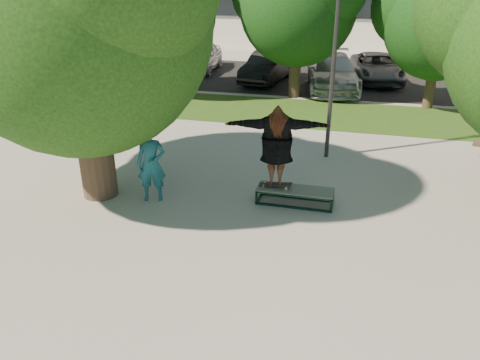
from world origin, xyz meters
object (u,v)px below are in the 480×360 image
(tree_left, at_px, (74,4))
(lamppost, at_px, (335,48))
(car_silver_b, at_px, (333,72))
(car_grey, at_px, (376,68))
(car_silver_a, at_px, (200,57))
(bystander, at_px, (151,164))
(car_dark, at_px, (267,67))
(grind_box, at_px, (295,196))

(tree_left, xyz_separation_m, lamppost, (5.29, 3.91, -1.27))
(tree_left, relative_size, lamppost, 1.16)
(tree_left, relative_size, car_silver_b, 1.31)
(car_grey, bearing_deg, car_silver_b, -139.31)
(tree_left, height_order, car_silver_a, tree_left)
(bystander, relative_size, car_silver_a, 0.41)
(lamppost, bearing_deg, bystander, -134.18)
(tree_left, relative_size, car_dark, 1.62)
(lamppost, height_order, car_grey, lamppost)
(bystander, xyz_separation_m, car_silver_b, (3.31, 12.79, -0.15))
(lamppost, height_order, grind_box, lamppost)
(car_grey, relative_size, car_silver_b, 0.90)
(grind_box, distance_m, car_dark, 13.45)
(bystander, bearing_deg, car_silver_a, 87.72)
(car_silver_a, bearing_deg, grind_box, -67.81)
(car_grey, bearing_deg, tree_left, -122.65)
(grind_box, bearing_deg, bystander, -169.38)
(car_silver_b, bearing_deg, car_silver_a, 151.66)
(lamppost, bearing_deg, car_grey, 82.35)
(bystander, relative_size, car_silver_b, 0.34)
(tree_left, relative_size, car_silver_a, 1.57)
(grind_box, relative_size, car_silver_b, 0.33)
(car_grey, height_order, car_silver_b, car_silver_b)
(tree_left, xyz_separation_m, car_grey, (6.79, 15.08, -3.74))
(lamppost, relative_size, grind_box, 3.39)
(grind_box, relative_size, car_grey, 0.37)
(bystander, xyz_separation_m, car_silver_a, (-4.05, 15.43, -0.16))
(lamppost, bearing_deg, grind_box, -98.10)
(tree_left, relative_size, car_grey, 1.46)
(car_silver_a, distance_m, car_dark, 4.49)
(lamppost, height_order, car_dark, lamppost)
(lamppost, xyz_separation_m, car_dark, (-3.74, 9.74, -2.43))
(tree_left, height_order, bystander, tree_left)
(grind_box, relative_size, bystander, 0.97)
(lamppost, xyz_separation_m, car_silver_b, (-0.50, 8.86, -2.37))
(car_grey, bearing_deg, bystander, -117.79)
(car_grey, bearing_deg, car_dark, -173.07)
(grind_box, bearing_deg, car_silver_a, 116.56)
(car_dark, height_order, car_grey, car_dark)
(car_silver_b, bearing_deg, car_dark, 156.31)
(car_dark, xyz_separation_m, car_silver_b, (3.24, -0.87, 0.06))
(lamppost, height_order, bystander, lamppost)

